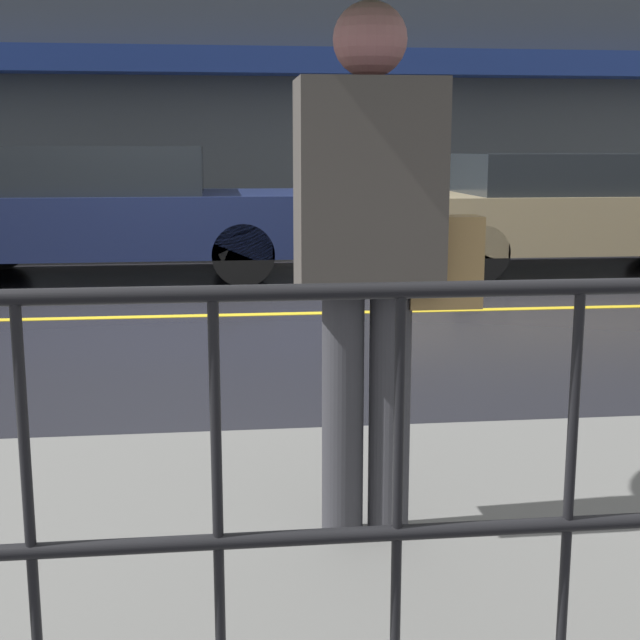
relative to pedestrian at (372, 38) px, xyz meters
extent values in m
plane|color=black|center=(-0.70, 4.83, -1.77)|extent=(80.00, 80.00, 0.00)
cube|color=#60605E|center=(-0.70, -0.02, -1.71)|extent=(28.00, 2.43, 0.13)
cube|color=#60605E|center=(-0.70, 9.28, -1.71)|extent=(28.00, 1.63, 0.13)
cube|color=gold|center=(-0.70, 4.83, -1.77)|extent=(25.20, 0.12, 0.01)
cube|color=#383D42|center=(-0.70, 10.24, 0.96)|extent=(28.00, 0.30, 5.46)
cube|color=navy|center=(-0.70, 9.82, 0.83)|extent=(16.80, 0.55, 0.35)
cylinder|color=black|center=(-0.70, -0.99, -0.63)|extent=(12.00, 0.04, 0.04)
cylinder|color=black|center=(-0.70, -0.99, -1.19)|extent=(12.00, 0.04, 0.04)
cylinder|color=black|center=(-0.90, -0.99, -1.14)|extent=(0.02, 0.02, 1.01)
cylinder|color=black|center=(-0.50, -0.99, -1.14)|extent=(0.02, 0.02, 1.01)
cylinder|color=black|center=(-0.10, -0.99, -1.14)|extent=(0.02, 0.02, 1.01)
cylinder|color=black|center=(0.30, -0.99, -1.14)|extent=(0.02, 0.02, 1.01)
cylinder|color=#333338|center=(-0.09, 0.00, -1.22)|extent=(0.14, 0.14, 0.85)
cylinder|color=#333338|center=(0.07, 0.00, -1.22)|extent=(0.14, 0.14, 0.85)
cube|color=#47423D|center=(-0.01, 0.00, -0.46)|extent=(0.46, 0.28, 0.67)
sphere|color=#AA6968|center=(-0.01, 0.00, 0.00)|extent=(0.23, 0.23, 0.23)
cylinder|color=#262628|center=(-0.01, 0.00, -0.08)|extent=(0.02, 0.02, 0.75)
cube|color=#9E7A47|center=(0.25, 0.00, -0.70)|extent=(0.24, 0.12, 0.30)
cube|color=#19234C|center=(-1.63, 7.36, -1.16)|extent=(4.58, 1.90, 0.66)
cube|color=#1E2328|center=(-1.81, 7.36, -0.58)|extent=(2.38, 1.75, 0.51)
cylinder|color=black|center=(-0.21, 8.20, -1.44)|extent=(0.66, 0.22, 0.66)
cylinder|color=black|center=(-0.21, 6.52, -1.44)|extent=(0.66, 0.22, 0.66)
cylinder|color=black|center=(-3.05, 8.20, -1.44)|extent=(0.66, 0.22, 0.66)
cube|color=tan|center=(3.76, 7.36, -1.19)|extent=(4.54, 1.88, 0.64)
cube|color=#1E2328|center=(3.58, 7.36, -0.64)|extent=(2.36, 1.73, 0.46)
cylinder|color=black|center=(2.36, 8.19, -1.46)|extent=(0.62, 0.22, 0.62)
cylinder|color=black|center=(2.36, 6.53, -1.46)|extent=(0.62, 0.22, 0.62)
camera|label=1|loc=(-0.50, -2.83, -0.33)|focal=50.00mm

